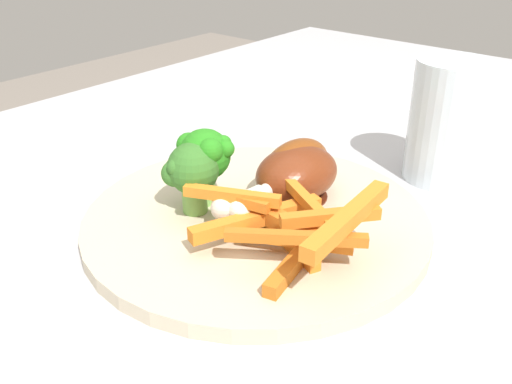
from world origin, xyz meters
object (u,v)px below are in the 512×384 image
object	(u,v)px
broccoli_floret_middle	(203,156)
chicken_drumstick_far	(294,169)
carrot_fries_pile	(293,224)
dinner_plate	(256,221)
water_glass	(447,122)
broccoli_floret_front	(191,170)
chicken_drumstick_near	(293,175)
dining_table	(277,288)

from	to	relation	value
broccoli_floret_middle	chicken_drumstick_far	bearing A→B (deg)	-34.57
carrot_fries_pile	broccoli_floret_middle	bearing A→B (deg)	83.65
dinner_plate	water_glass	xyz separation A→B (m)	(0.18, -0.07, 0.05)
broccoli_floret_front	water_glass	world-z (taller)	water_glass
chicken_drumstick_near	chicken_drumstick_far	world-z (taller)	same
broccoli_floret_front	carrot_fries_pile	distance (m)	0.10
dining_table	water_glass	bearing A→B (deg)	-35.75
chicken_drumstick_near	water_glass	world-z (taller)	water_glass
chicken_drumstick_far	water_glass	distance (m)	0.15
dinner_plate	broccoli_floret_front	size ratio (longest dim) A/B	4.70
dining_table	carrot_fries_pile	size ratio (longest dim) A/B	8.67
broccoli_floret_front	broccoli_floret_middle	xyz separation A→B (m)	(0.02, 0.00, 0.01)
dining_table	carrot_fries_pile	xyz separation A→B (m)	(-0.08, -0.07, 0.14)
broccoli_floret_front	broccoli_floret_middle	size ratio (longest dim) A/B	0.91
chicken_drumstick_far	water_glass	xyz separation A→B (m)	(0.13, -0.07, 0.02)
dinner_plate	broccoli_floret_middle	distance (m)	0.07
dinner_plate	broccoli_floret_front	xyz separation A→B (m)	(-0.03, 0.04, 0.04)
broccoli_floret_middle	dinner_plate	bearing A→B (deg)	-73.86
broccoli_floret_front	chicken_drumstick_near	bearing A→B (deg)	-35.70
dinner_plate	broccoli_floret_middle	world-z (taller)	broccoli_floret_middle
broccoli_floret_front	water_glass	bearing A→B (deg)	-29.21
dining_table	broccoli_floret_front	bearing A→B (deg)	162.93
broccoli_floret_front	broccoli_floret_middle	world-z (taller)	broccoli_floret_middle
chicken_drumstick_near	water_glass	size ratio (longest dim) A/B	1.17
dining_table	chicken_drumstick_far	world-z (taller)	chicken_drumstick_far
dining_table	broccoli_floret_middle	bearing A→B (deg)	158.90
broccoli_floret_front	broccoli_floret_middle	bearing A→B (deg)	2.44
dining_table	broccoli_floret_middle	xyz separation A→B (m)	(-0.07, 0.03, 0.16)
carrot_fries_pile	broccoli_floret_front	bearing A→B (deg)	92.55
broccoli_floret_middle	carrot_fries_pile	distance (m)	0.10
broccoli_floret_middle	chicken_drumstick_far	size ratio (longest dim) A/B	0.47
dining_table	chicken_drumstick_near	xyz separation A→B (m)	(-0.01, -0.02, 0.13)
broccoli_floret_middle	chicken_drumstick_far	xyz separation A→B (m)	(0.06, -0.04, -0.02)
chicken_drumstick_far	water_glass	world-z (taller)	water_glass
chicken_drumstick_near	water_glass	bearing A→B (deg)	-25.71
carrot_fries_pile	water_glass	xyz separation A→B (m)	(0.21, -0.02, 0.02)
dinner_plate	broccoli_floret_middle	xyz separation A→B (m)	(-0.01, 0.04, 0.05)
chicken_drumstick_near	chicken_drumstick_far	size ratio (longest dim) A/B	0.95
dining_table	carrot_fries_pile	distance (m)	0.17
dining_table	broccoli_floret_front	distance (m)	0.17
carrot_fries_pile	chicken_drumstick_far	bearing A→B (deg)	35.90
dinner_plate	carrot_fries_pile	bearing A→B (deg)	-113.92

